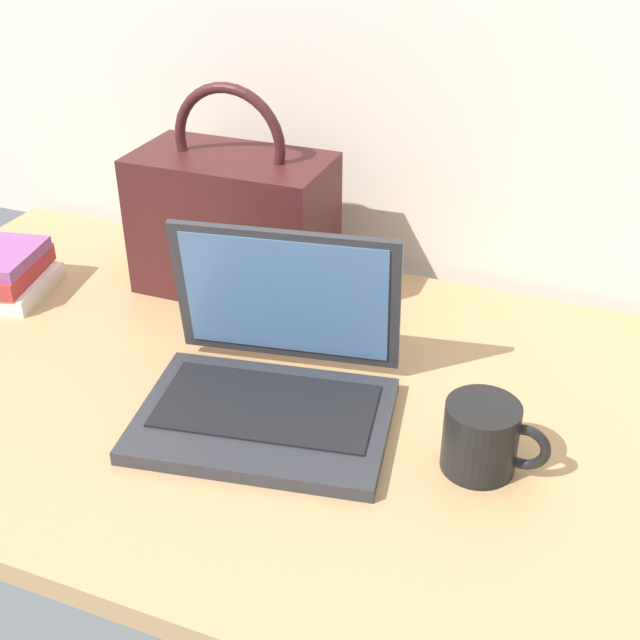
{
  "coord_description": "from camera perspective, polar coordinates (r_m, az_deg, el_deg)",
  "views": [
    {
      "loc": [
        0.28,
        -0.81,
        0.67
      ],
      "look_at": [
        -0.04,
        0.0,
        0.15
      ],
      "focal_mm": 46.3,
      "sensor_mm": 36.0,
      "label": 1
    }
  ],
  "objects": [
    {
      "name": "laptop",
      "position": [
        1.05,
        -3.35,
        -3.85
      ],
      "size": [
        0.34,
        0.3,
        0.22
      ],
      "color": "#2D2D33",
      "rests_on": "desk"
    },
    {
      "name": "desk",
      "position": [
        1.08,
        2.2,
        -6.62
      ],
      "size": [
        1.6,
        0.76,
        0.03
      ],
      "color": "tan",
      "rests_on": "ground"
    },
    {
      "name": "handbag",
      "position": [
        1.3,
        -5.98,
        6.85
      ],
      "size": [
        0.3,
        0.16,
        0.33
      ],
      "color": "#3F1919",
      "rests_on": "desk"
    },
    {
      "name": "coffee_mug",
      "position": [
        0.97,
        11.2,
        -7.91
      ],
      "size": [
        0.12,
        0.09,
        0.09
      ],
      "color": "black",
      "rests_on": "desk"
    }
  ]
}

